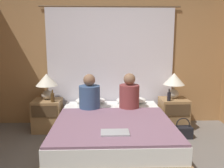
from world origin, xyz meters
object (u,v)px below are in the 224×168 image
(beer_bottle_on_left_stand, at_px, (53,97))
(handbag_on_floor, at_px, (183,132))
(nightstand_right, at_px, (173,114))
(beer_bottle_on_right_stand, at_px, (169,96))
(pillow_left, at_px, (91,100))
(lamp_left, at_px, (47,82))
(nightstand_left, at_px, (48,115))
(lamp_right, at_px, (174,82))
(person_left_in_bed, at_px, (90,95))
(bed, at_px, (113,133))
(person_right_in_bed, at_px, (129,95))
(pillow_right, at_px, (131,100))

(beer_bottle_on_left_stand, xyz_separation_m, handbag_on_floor, (2.11, -0.28, -0.52))
(handbag_on_floor, bearing_deg, nightstand_right, 94.76)
(handbag_on_floor, bearing_deg, beer_bottle_on_right_stand, 120.22)
(pillow_left, bearing_deg, lamp_left, -175.97)
(nightstand_left, height_order, lamp_left, lamp_left)
(nightstand_left, relative_size, beer_bottle_on_right_stand, 2.61)
(lamp_right, bearing_deg, beer_bottle_on_left_stand, -174.72)
(lamp_left, height_order, lamp_right, same)
(person_left_in_bed, bearing_deg, pillow_left, 90.40)
(bed, bearing_deg, pillow_left, 113.71)
(nightstand_left, xyz_separation_m, beer_bottle_on_right_stand, (2.07, -0.13, 0.35))
(bed, bearing_deg, lamp_right, 34.85)
(nightstand_right, height_order, lamp_left, lamp_left)
(lamp_right, bearing_deg, person_right_in_bed, -160.13)
(handbag_on_floor, bearing_deg, person_right_in_bed, 167.92)
(lamp_right, bearing_deg, pillow_left, 177.95)
(lamp_left, bearing_deg, nightstand_left, -90.00)
(beer_bottle_on_left_stand, relative_size, beer_bottle_on_right_stand, 1.01)
(bed, bearing_deg, beer_bottle_on_left_stand, 149.40)
(lamp_right, bearing_deg, pillow_right, 175.97)
(bed, relative_size, pillow_right, 3.79)
(beer_bottle_on_right_stand, bearing_deg, beer_bottle_on_left_stand, 180.00)
(pillow_left, bearing_deg, person_left_in_bed, -89.60)
(pillow_left, height_order, beer_bottle_on_right_stand, beer_bottle_on_right_stand)
(person_left_in_bed, bearing_deg, lamp_left, 158.43)
(pillow_right, bearing_deg, beer_bottle_on_right_stand, -21.77)
(handbag_on_floor, bearing_deg, nightstand_left, 169.47)
(beer_bottle_on_left_stand, xyz_separation_m, beer_bottle_on_right_stand, (1.94, 0.00, -0.00))
(pillow_right, bearing_deg, pillow_left, 180.00)
(nightstand_left, distance_m, nightstand_right, 2.20)
(person_right_in_bed, distance_m, beer_bottle_on_left_stand, 1.26)
(nightstand_right, relative_size, lamp_right, 1.21)
(nightstand_right, relative_size, pillow_right, 1.02)
(beer_bottle_on_left_stand, bearing_deg, lamp_left, 123.87)
(beer_bottle_on_right_stand, bearing_deg, nightstand_right, 45.19)
(nightstand_right, xyz_separation_m, pillow_left, (-1.46, 0.11, 0.22))
(lamp_right, bearing_deg, handbag_on_floor, -85.84)
(nightstand_left, bearing_deg, pillow_right, 4.39)
(lamp_right, xyz_separation_m, beer_bottle_on_left_stand, (-2.07, -0.19, -0.22))
(nightstand_left, distance_m, beer_bottle_on_right_stand, 2.10)
(pillow_left, xyz_separation_m, beer_bottle_on_right_stand, (1.33, -0.24, 0.12))
(lamp_right, distance_m, pillow_right, 0.82)
(nightstand_right, height_order, lamp_right, lamp_right)
(pillow_right, distance_m, beer_bottle_on_right_stand, 0.67)
(pillow_right, bearing_deg, handbag_on_floor, -34.23)
(person_left_in_bed, height_order, person_right_in_bed, person_right_in_bed)
(lamp_left, height_order, beer_bottle_on_left_stand, lamp_left)
(pillow_left, distance_m, handbag_on_floor, 1.63)
(nightstand_right, distance_m, pillow_right, 0.78)
(lamp_right, height_order, beer_bottle_on_right_stand, lamp_right)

